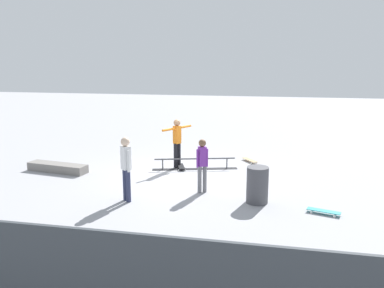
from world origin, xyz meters
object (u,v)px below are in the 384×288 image
skateboard_main (181,166)px  trash_bin (257,185)px  grind_rail (195,164)px  loose_skateboard_teal (324,211)px  loose_skateboard_natural (250,160)px  skater_main (177,140)px  bystander_white_shirt (126,165)px  skate_ledge (58,168)px  bystander_purple_shirt (202,163)px

skateboard_main → trash_bin: trash_bin is taller
grind_rail → skateboard_main: (0.49, 0.02, -0.10)m
loose_skateboard_teal → loose_skateboard_natural: same height
loose_skateboard_teal → skater_main: bearing=159.1°
skateboard_main → trash_bin: size_ratio=0.84×
grind_rail → skater_main: 1.06m
skateboard_main → bystander_white_shirt: bearing=-30.8°
skate_ledge → bystander_white_shirt: size_ratio=1.23×
loose_skateboard_teal → trash_bin: 1.77m
skate_ledge → skater_main: bearing=-160.5°
skateboard_main → trash_bin: bearing=23.7°
skater_main → loose_skateboard_teal: bearing=83.3°
grind_rail → bystander_white_shirt: (1.16, 3.51, 0.82)m
bystander_white_shirt → skate_ledge: bearing=8.4°
skateboard_main → bystander_white_shirt: (0.67, 3.49, 0.92)m
grind_rail → bystander_white_shirt: bystander_white_shirt is taller
skater_main → bystander_purple_shirt: bearing=59.0°
grind_rail → bystander_white_shirt: 3.78m
loose_skateboard_teal → skateboard_main: bearing=159.1°
bystander_white_shirt → trash_bin: 3.52m
loose_skateboard_natural → trash_bin: trash_bin is taller
loose_skateboard_teal → trash_bin: (1.65, -0.48, 0.42)m
bystander_white_shirt → skateboard_main: bearing=-58.8°
skater_main → skateboard_main: size_ratio=2.10×
bystander_purple_shirt → trash_bin: (-1.58, 0.53, -0.39)m
bystander_white_shirt → loose_skateboard_natural: bearing=-79.0°
skater_main → loose_skateboard_natural: skater_main is taller
loose_skateboard_teal → bystander_white_shirt: bearing=-162.2°
grind_rail → loose_skateboard_natural: 2.29m
grind_rail → skater_main: skater_main is taller
bystander_purple_shirt → loose_skateboard_teal: (-3.23, 1.01, -0.80)m
skater_main → bystander_white_shirt: bystander_white_shirt is taller
bystander_purple_shirt → loose_skateboard_teal: 3.48m
skateboard_main → loose_skateboard_natural: 2.71m
bystander_purple_shirt → loose_skateboard_teal: size_ratio=1.89×
skateboard_main → bystander_white_shirt: bystander_white_shirt is taller
skate_ledge → loose_skateboard_teal: size_ratio=2.61×
skateboard_main → trash_bin: (-2.76, 2.90, 0.42)m
skateboard_main → loose_skateboard_teal: 5.56m
grind_rail → loose_skateboard_natural: grind_rail is taller
skate_ledge → loose_skateboard_teal: (-8.45, 2.13, -0.07)m
skateboard_main → grind_rail: bearing=72.6°
grind_rail → skater_main: size_ratio=1.69×
skater_main → loose_skateboard_natural: (-2.47, -1.30, -0.93)m
skateboard_main → loose_skateboard_teal: size_ratio=1.00×
bystander_purple_shirt → loose_skateboard_teal: bearing=132.2°
skate_ledge → bystander_purple_shirt: size_ratio=1.38×
skate_ledge → bystander_white_shirt: (-3.36, 2.24, 0.85)m
loose_skateboard_natural → bystander_white_shirt: bearing=112.2°
bystander_white_shirt → trash_bin: size_ratio=1.79×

